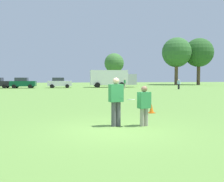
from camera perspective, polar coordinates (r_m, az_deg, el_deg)
name	(u,v)px	position (r m, az deg, el deg)	size (l,w,h in m)	color
ground_plane	(115,129)	(8.74, 0.70, -8.98)	(162.21, 162.21, 0.00)	#608C3D
player_thrower	(116,99)	(9.17, 0.94, -1.86)	(0.56, 0.39, 1.84)	#4C4C51
player_defender	(144,104)	(9.30, 7.52, -2.99)	(0.53, 0.40, 1.52)	gray
frisbee	(131,100)	(9.10, 4.49, -1.99)	(0.27, 0.27, 0.06)	white
traffic_cone	(152,109)	(12.83, 9.21, -4.08)	(0.32, 0.32, 0.48)	#D8590C
parked_car_center	(23,83)	(44.65, -20.10, 1.81)	(4.29, 2.39, 1.82)	#0C4C2D
parked_car_mid_right	(60,83)	(44.19, -12.14, 1.92)	(4.29, 2.39, 1.82)	silver
box_truck	(112,78)	(45.57, 0.00, 3.07)	(8.61, 3.30, 3.18)	white
bystander_far_jogger	(125,83)	(41.00, 3.02, 1.90)	(0.40, 0.51, 1.63)	gray
bystander_field_marshal	(179,84)	(39.56, 15.32, 1.67)	(0.47, 0.48, 1.55)	black
tree_center_elm	(114,63)	(60.15, 0.50, 6.52)	(4.78, 4.78, 7.76)	brown
tree_east_birch	(177,52)	(62.53, 14.85, 8.71)	(7.14, 7.14, 11.60)	brown
tree_east_oak	(177,53)	(65.37, 14.84, 8.47)	(7.15, 7.15, 11.62)	brown
tree_far_east_pine	(199,53)	(65.66, 19.62, 8.40)	(7.18, 7.18, 11.66)	brown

